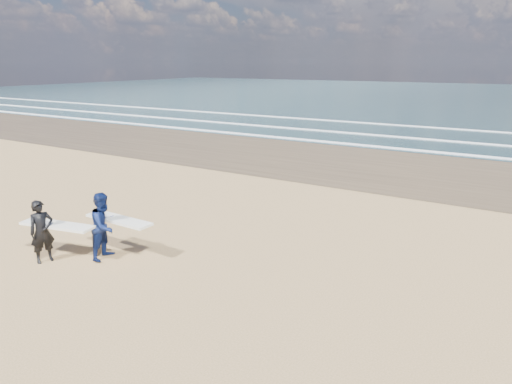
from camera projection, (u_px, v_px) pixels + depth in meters
The scene contains 2 objects.
surfer_near at pixel (44, 231), 12.54m from camera, with size 2.26×1.20×1.77m.
surfer_far at pixel (105, 225), 12.76m from camera, with size 2.21×1.15×1.92m.
Camera 1 is at (11.17, -6.37, 5.38)m, focal length 32.00 mm.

